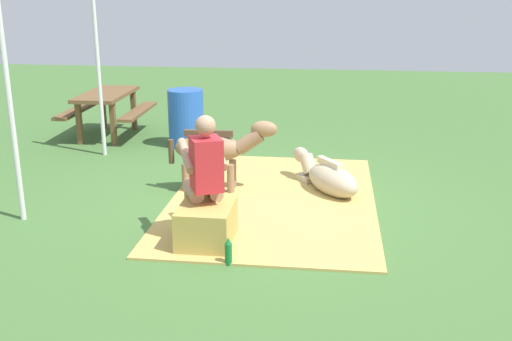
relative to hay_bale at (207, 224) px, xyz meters
name	(u,v)px	position (x,y,z in m)	size (l,w,h in m)	color
ground_plane	(255,208)	(1.03, -0.35, -0.20)	(24.00, 24.00, 0.00)	#426B33
hay_patch	(273,199)	(1.32, -0.53, -0.19)	(3.59, 2.40, 0.02)	tan
hay_bale	(207,224)	(0.00, 0.00, 0.00)	(0.68, 0.52, 0.41)	tan
person_seated	(204,172)	(0.15, 0.05, 0.49)	(0.72, 0.58, 1.29)	tan
pony_standing	(216,149)	(1.58, 0.21, 0.34)	(0.35, 1.35, 0.90)	#8C6B4C
pony_lying	(328,177)	(1.71, -1.17, -0.01)	(1.25, 0.99, 0.42)	tan
soda_bottle	(229,252)	(-0.45, -0.29, -0.07)	(0.07, 0.07, 0.27)	#197233
water_barrel	(186,118)	(3.69, 1.10, 0.25)	(0.56, 0.56, 0.90)	blue
tent_pole_left	(10,105)	(0.38, 2.13, 1.07)	(0.06, 0.06, 2.55)	silver
tent_pole_right	(98,70)	(3.01, 2.21, 1.07)	(0.06, 0.06, 2.55)	silver
picnic_bench	(107,103)	(4.12, 2.55, 0.37)	(1.53, 1.33, 0.75)	brown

